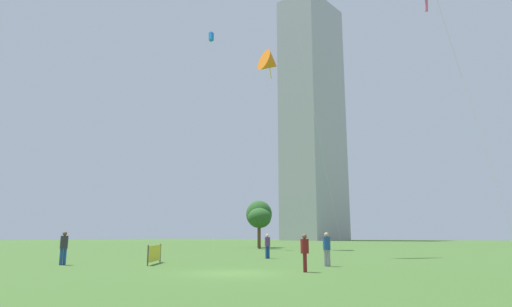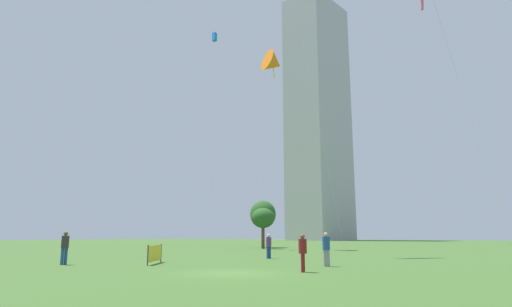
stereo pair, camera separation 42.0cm
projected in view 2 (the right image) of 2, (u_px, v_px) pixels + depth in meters
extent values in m
plane|color=#3D6028|center=(231.00, 273.00, 18.59)|extent=(280.00, 280.00, 0.00)
cylinder|color=#1E478C|center=(62.00, 257.00, 23.92)|extent=(0.17, 0.17, 0.90)
cylinder|color=#1E478C|center=(66.00, 257.00, 24.02)|extent=(0.17, 0.17, 0.90)
cylinder|color=#2D2D33|center=(65.00, 242.00, 24.12)|extent=(0.41, 0.41, 0.71)
sphere|color=brown|center=(66.00, 234.00, 24.21)|extent=(0.24, 0.24, 0.24)
cylinder|color=#1E478C|center=(270.00, 253.00, 30.37)|extent=(0.16, 0.16, 0.84)
cylinder|color=#1E478C|center=(268.00, 253.00, 30.30)|extent=(0.16, 0.16, 0.84)
cylinder|color=#593372|center=(269.00, 242.00, 30.48)|extent=(0.39, 0.39, 0.67)
sphere|color=beige|center=(269.00, 235.00, 30.57)|extent=(0.23, 0.23, 0.23)
cylinder|color=maroon|center=(303.00, 263.00, 19.26)|extent=(0.16, 0.16, 0.83)
cylinder|color=maroon|center=(303.00, 263.00, 19.10)|extent=(0.16, 0.16, 0.83)
cylinder|color=maroon|center=(303.00, 246.00, 19.32)|extent=(0.38, 0.38, 0.65)
sphere|color=brown|center=(302.00, 236.00, 19.40)|extent=(0.22, 0.22, 0.22)
cylinder|color=gray|center=(325.00, 258.00, 22.68)|extent=(0.16, 0.16, 0.87)
cylinder|color=gray|center=(328.00, 258.00, 22.66)|extent=(0.16, 0.16, 0.87)
cylinder|color=#1E478C|center=(326.00, 243.00, 22.82)|extent=(0.40, 0.40, 0.69)
sphere|color=tan|center=(326.00, 235.00, 22.91)|extent=(0.24, 0.24, 0.24)
cylinder|color=silver|center=(261.00, 150.00, 51.96)|extent=(1.59, 3.87, 23.84)
cone|color=orange|center=(274.00, 63.00, 55.36)|extent=(3.91, 3.84, 3.39)
cylinder|color=yellow|center=(274.00, 72.00, 55.13)|extent=(0.14, 0.45, 1.85)
cylinder|color=silver|center=(466.00, 104.00, 13.59)|extent=(2.12, 0.25, 11.63)
cylinder|color=silver|center=(215.00, 128.00, 48.79)|extent=(6.68, 7.11, 27.53)
cube|color=blue|center=(215.00, 37.00, 56.11)|extent=(0.65, 0.65, 1.32)
cylinder|color=silver|center=(316.00, 109.00, 38.00)|extent=(3.17, 3.59, 25.56)
cylinder|color=brown|center=(263.00, 237.00, 52.55)|extent=(0.33, 0.33, 2.74)
ellipsoid|color=#285623|center=(263.00, 218.00, 53.00)|extent=(2.93, 2.93, 2.49)
cylinder|color=brown|center=(263.00, 235.00, 57.94)|extent=(0.44, 0.44, 3.25)
ellipsoid|color=#285623|center=(263.00, 214.00, 58.48)|extent=(3.56, 3.56, 3.76)
cube|color=#A8A8AD|center=(318.00, 117.00, 144.74)|extent=(16.80, 22.54, 82.58)
cylinder|color=#4C4C4C|center=(161.00, 253.00, 26.35)|extent=(0.08, 0.08, 1.11)
cylinder|color=#4C4C4C|center=(148.00, 255.00, 23.27)|extent=(0.08, 0.08, 1.11)
cube|color=yellow|center=(155.00, 253.00, 24.82)|extent=(1.74, 2.64, 0.91)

